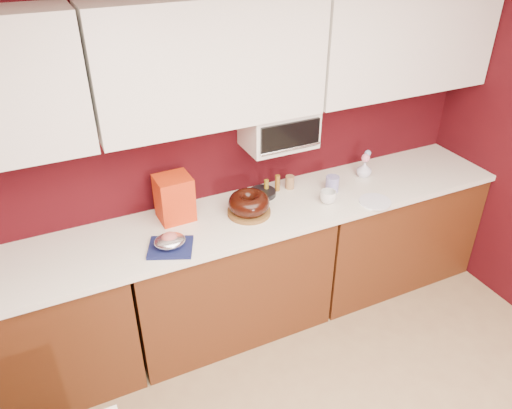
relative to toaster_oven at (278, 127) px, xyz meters
The scene contains 26 objects.
wall_back 0.49m from the toaster_oven, 162.14° to the left, with size 4.00×0.02×2.50m, color #3A080C.
base_cabinet_left 2.02m from the toaster_oven, behind, with size 1.31×0.58×0.86m, color #502610.
base_cabinet_center 1.06m from the toaster_oven, 159.86° to the right, with size 1.31×0.58×0.86m, color #502610.
base_cabinet_right 1.30m from the toaster_oven, 10.58° to the right, with size 1.31×0.58×0.86m, color #502610.
countertop 0.69m from the toaster_oven, 159.86° to the right, with size 4.00×0.62×0.04m, color white.
upper_cabinet_center 0.65m from the toaster_oven, behind, with size 1.31×0.33×0.70m, color white.
upper_cabinet_right 1.00m from the toaster_oven, ahead, with size 1.31×0.33×0.70m, color white.
toaster_oven is the anchor object (origin of this frame).
toaster_oven_door 0.16m from the toaster_oven, 90.00° to the right, with size 0.40×0.02×0.18m, color black.
toaster_oven_handle 0.19m from the toaster_oven, 90.00° to the right, with size 0.02×0.02×0.42m, color silver.
cake_base 0.57m from the toaster_oven, 149.53° to the right, with size 0.28×0.28×0.03m, color brown.
bundt_cake 0.52m from the toaster_oven, 149.53° to the right, with size 0.26×0.26×0.11m, color black.
navy_towel 1.02m from the toaster_oven, 159.51° to the right, with size 0.25×0.21×0.02m, color #131948.
foil_ham_nest 1.00m from the toaster_oven, 159.51° to the right, with size 0.18×0.15×0.07m, color white.
roasted_ham 0.99m from the toaster_oven, 159.51° to the right, with size 0.09×0.08×0.06m, color #C6625A.
pandoro_box 0.80m from the toaster_oven, behind, with size 0.21×0.19×0.29m, color #B1130B.
dark_pan 0.47m from the toaster_oven, behind, with size 0.18×0.18×0.03m, color black.
coffee_mug 0.56m from the toaster_oven, 48.23° to the right, with size 0.09×0.09×0.10m, color silver.
blue_jar 0.57m from the toaster_oven, 22.76° to the right, with size 0.09×0.09×0.11m, color #1D1A94.
flower_vase 0.79m from the toaster_oven, ahead, with size 0.09×0.09×0.13m, color silver.
flower_pink 0.75m from the toaster_oven, ahead, with size 0.06×0.06×0.06m, color pink.
flower_blue 0.77m from the toaster_oven, ahead, with size 0.05×0.05×0.05m, color #87ABD8.
china_plate 0.81m from the toaster_oven, 37.37° to the right, with size 0.21×0.21×0.01m, color white.
amber_bottle 0.43m from the toaster_oven, 156.29° to the left, with size 0.03×0.03×0.09m, color olive.
paper_cup 0.44m from the toaster_oven, ahead, with size 0.06×0.06×0.09m, color olive.
amber_bottle_tall 0.42m from the toaster_oven, 54.68° to the left, with size 0.03×0.03×0.12m, color brown.
Camera 1 is at (-0.95, -0.51, 2.61)m, focal length 35.00 mm.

